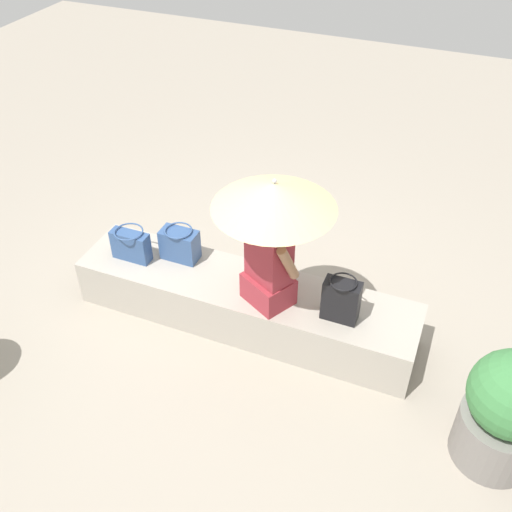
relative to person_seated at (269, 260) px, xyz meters
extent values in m
plane|color=#9E9384|center=(0.24, -0.09, -0.79)|extent=(14.00, 14.00, 0.00)
cube|color=#A8A093|center=(0.24, -0.09, -0.59)|extent=(2.74, 0.61, 0.40)
cube|color=#992D38|center=(0.00, 0.00, -0.28)|extent=(0.43, 0.41, 0.22)
cube|color=#992D38|center=(0.00, 0.00, 0.07)|extent=(0.38, 0.33, 0.48)
sphere|color=#9E7051|center=(0.00, 0.00, 0.41)|extent=(0.20, 0.20, 0.20)
cylinder|color=#9E7051|center=(0.18, -0.10, 0.10)|extent=(0.16, 0.21, 0.32)
cylinder|color=#9E7051|center=(-0.18, 0.10, 0.10)|extent=(0.16, 0.21, 0.32)
cylinder|color=#B7B7BC|center=(-0.04, 0.02, 0.14)|extent=(0.02, 0.02, 1.05)
cone|color=#DBBC7F|center=(-0.04, 0.02, 0.57)|extent=(0.84, 0.84, 0.19)
sphere|color=#B7B7BC|center=(-0.04, 0.02, 0.68)|extent=(0.03, 0.03, 0.03)
cube|color=black|center=(-0.55, -0.02, -0.22)|extent=(0.26, 0.13, 0.33)
torus|color=black|center=(-0.55, -0.02, -0.04)|extent=(0.20, 0.20, 0.01)
cube|color=#335184|center=(1.21, -0.04, -0.26)|extent=(0.32, 0.11, 0.25)
torus|color=#335184|center=(1.21, -0.04, -0.12)|extent=(0.23, 0.23, 0.01)
cube|color=#335184|center=(0.85, -0.20, -0.26)|extent=(0.30, 0.16, 0.26)
torus|color=#335184|center=(0.85, -0.20, -0.11)|extent=(0.22, 0.22, 0.01)
cylinder|color=gray|center=(-1.73, 0.42, -0.60)|extent=(0.53, 0.53, 0.39)
camera|label=1|loc=(-1.13, 3.02, 2.64)|focal=40.95mm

